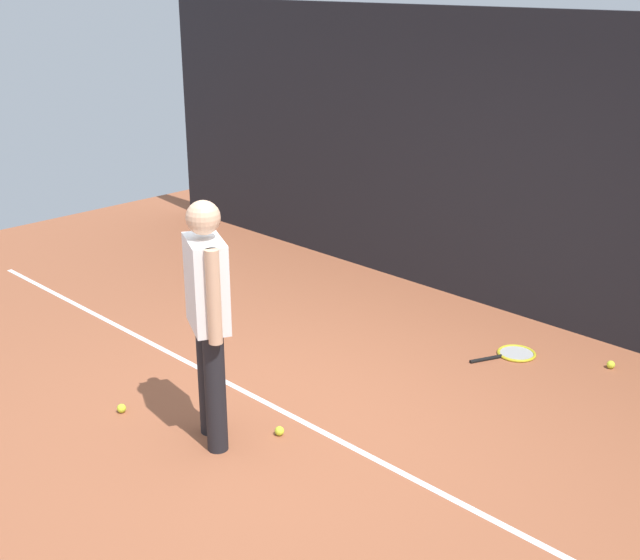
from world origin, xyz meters
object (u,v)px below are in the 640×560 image
Objects in this scene: tennis_racket at (514,354)px; tennis_ball_mid_court at (122,408)px; tennis_player at (208,310)px; tennis_ball_by_fence at (279,431)px; tennis_ball_near_player at (611,365)px.

tennis_ball_mid_court is at bearing 175.94° from tennis_racket.
tennis_player is at bearing -171.77° from tennis_racket.
tennis_ball_by_fence is 1.00× the size of tennis_ball_mid_court.
tennis_player is 3.41m from tennis_ball_near_player.
tennis_ball_mid_court is (-1.05, -0.60, 0.00)m from tennis_ball_by_fence.
tennis_racket is at bearing 62.20° from tennis_ball_mid_court.
tennis_ball_mid_court reaches higher than tennis_racket.
tennis_ball_near_player is at bearing 66.19° from tennis_ball_by_fence.
tennis_ball_near_player and tennis_ball_by_fence have the same top height.
tennis_ball_by_fence and tennis_ball_mid_court have the same top height.
tennis_ball_near_player is at bearing -39.95° from tennis_racket.
tennis_racket is (0.73, 2.61, -0.95)m from tennis_player.
tennis_player reaches higher than tennis_racket.
tennis_ball_near_player is at bearing 55.48° from tennis_ball_mid_court.
tennis_player reaches higher than tennis_ball_mid_court.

